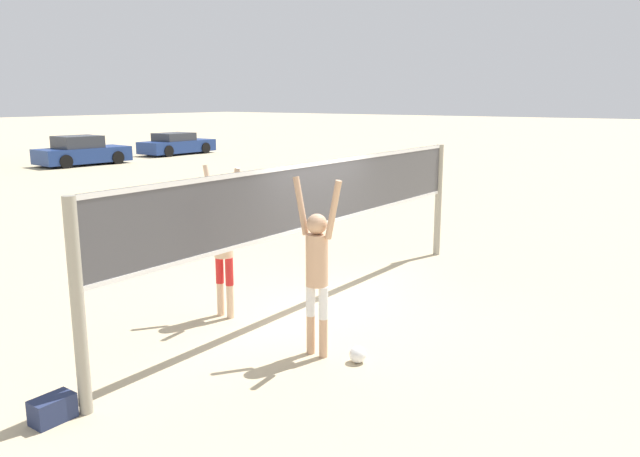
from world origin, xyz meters
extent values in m
plane|color=#C6B28C|center=(0.00, 0.00, 0.00)|extent=(200.00, 200.00, 0.00)
cylinder|color=gray|center=(-4.17, 0.00, 1.15)|extent=(0.14, 0.14, 2.30)
cylinder|color=gray|center=(4.17, 0.00, 1.15)|extent=(0.14, 0.14, 2.30)
cube|color=#47474C|center=(0.00, 0.00, 1.80)|extent=(8.20, 0.02, 1.00)
cube|color=white|center=(0.00, 0.00, 2.27)|extent=(8.20, 0.03, 0.06)
cube|color=white|center=(0.00, 0.00, 1.34)|extent=(8.20, 0.03, 0.06)
cylinder|color=tan|center=(-1.54, -1.17, 0.26)|extent=(0.11, 0.11, 0.51)
cylinder|color=white|center=(-1.54, -1.17, 0.72)|extent=(0.12, 0.12, 0.42)
cylinder|color=tan|center=(-1.54, -0.97, 0.26)|extent=(0.11, 0.11, 0.51)
cylinder|color=white|center=(-1.54, -0.97, 0.72)|extent=(0.12, 0.12, 0.42)
cylinder|color=tan|center=(-1.54, -1.07, 1.26)|extent=(0.28, 0.28, 0.66)
sphere|color=tan|center=(-1.54, -1.07, 1.72)|extent=(0.26, 0.26, 0.26)
cylinder|color=tan|center=(-1.54, -1.32, 1.92)|extent=(0.08, 0.23, 0.74)
cylinder|color=tan|center=(-1.54, -0.82, 1.92)|extent=(0.08, 0.23, 0.74)
cylinder|color=beige|center=(-1.19, 1.00, 0.25)|extent=(0.11, 0.11, 0.51)
cylinder|color=red|center=(-1.19, 1.00, 0.72)|extent=(0.12, 0.12, 0.42)
cylinder|color=beige|center=(-1.19, 0.80, 0.25)|extent=(0.11, 0.11, 0.51)
cylinder|color=red|center=(-1.19, 0.80, 0.72)|extent=(0.12, 0.12, 0.42)
cylinder|color=beige|center=(-1.19, 0.90, 1.25)|extent=(0.28, 0.28, 0.66)
sphere|color=beige|center=(-1.19, 0.90, 1.71)|extent=(0.25, 0.25, 0.25)
cylinder|color=beige|center=(-1.19, 1.14, 1.91)|extent=(0.08, 0.23, 0.73)
cylinder|color=beige|center=(-1.19, 0.65, 1.91)|extent=(0.08, 0.23, 0.73)
sphere|color=white|center=(-1.43, -1.62, 0.11)|extent=(0.21, 0.21, 0.21)
cube|color=navy|center=(-4.47, 0.12, 0.13)|extent=(0.42, 0.25, 0.26)
cube|color=navy|center=(17.05, 22.68, 0.46)|extent=(4.54, 1.77, 0.67)
cube|color=#2D333D|center=(16.82, 22.68, 1.03)|extent=(2.04, 1.62, 0.45)
cylinder|color=black|center=(18.45, 23.51, 0.32)|extent=(0.64, 0.22, 0.64)
cylinder|color=black|center=(18.45, 21.85, 0.32)|extent=(0.64, 0.22, 0.64)
cylinder|color=black|center=(15.65, 23.52, 0.32)|extent=(0.64, 0.22, 0.64)
cylinder|color=black|center=(15.64, 21.86, 0.32)|extent=(0.64, 0.22, 0.64)
cube|color=navy|center=(10.36, 21.94, 0.49)|extent=(4.50, 2.24, 0.72)
cube|color=#2D333D|center=(10.14, 21.96, 1.14)|extent=(2.10, 1.88, 0.58)
cylinder|color=black|center=(11.78, 22.69, 0.32)|extent=(0.66, 0.28, 0.64)
cylinder|color=black|center=(11.62, 20.94, 0.32)|extent=(0.66, 0.28, 0.64)
cylinder|color=black|center=(9.10, 22.94, 0.32)|extent=(0.66, 0.28, 0.64)
cylinder|color=black|center=(8.94, 21.18, 0.32)|extent=(0.66, 0.28, 0.64)
camera|label=1|loc=(-7.58, -5.51, 3.24)|focal=35.00mm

